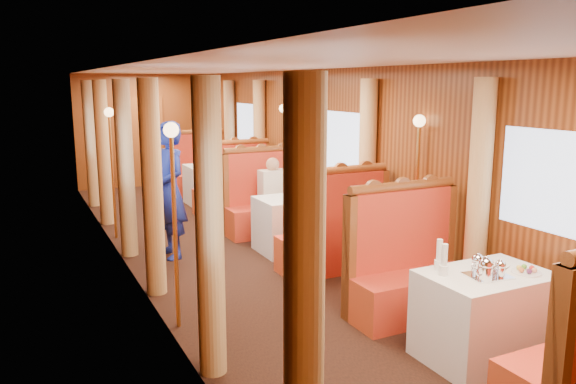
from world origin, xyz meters
TOP-DOWN VIEW (x-y plane):
  - floor at (0.00, 0.00)m, footprint 3.00×12.00m
  - ceiling at (0.00, 0.00)m, footprint 3.00×12.00m
  - wall_far at (0.00, 6.00)m, footprint 3.00×0.01m
  - wall_left at (-1.50, 0.00)m, footprint 0.01×12.00m
  - wall_right at (1.50, 0.00)m, footprint 0.01×12.00m
  - doorway_far at (0.00, 5.97)m, footprint 0.80×0.04m
  - table_near at (0.75, -3.50)m, footprint 1.05×0.72m
  - banquette_near_aft at (0.75, -2.49)m, footprint 1.30×0.55m
  - table_mid at (0.75, 0.00)m, footprint 1.05×0.72m
  - banquette_mid_fwd at (0.75, -1.01)m, footprint 1.30×0.55m
  - banquette_mid_aft at (0.75, 1.01)m, footprint 1.30×0.55m
  - table_far at (0.75, 3.50)m, footprint 1.05×0.72m
  - banquette_far_fwd at (0.75, 2.49)m, footprint 1.30×0.55m
  - banquette_far_aft at (0.75, 4.51)m, footprint 1.30×0.55m
  - tea_tray at (0.68, -3.56)m, footprint 0.37×0.31m
  - teapot_left at (0.58, -3.64)m, footprint 0.19×0.14m
  - teapot_right at (0.74, -3.63)m, footprint 0.16×0.13m
  - teapot_back at (0.65, -3.48)m, footprint 0.19×0.16m
  - fruit_plate at (1.04, -3.64)m, footprint 0.24×0.24m
  - cup_inboard at (0.39, -3.38)m, footprint 0.08×0.08m
  - cup_outboard at (0.44, -3.25)m, footprint 0.08×0.08m
  - rose_vase_mid at (0.73, 0.00)m, footprint 0.06×0.06m
  - rose_vase_far at (0.75, 3.50)m, footprint 0.06×0.06m
  - window_left_near at (-1.49, -3.50)m, footprint 0.01×1.20m
  - curtain_left_near_a at (-1.38, -4.28)m, footprint 0.22×0.22m
  - curtain_left_near_b at (-1.38, -2.72)m, footprint 0.22×0.22m
  - window_right_near at (1.49, -3.50)m, footprint 0.01×1.20m
  - curtain_right_near_b at (1.38, -2.72)m, footprint 0.22×0.22m
  - window_left_mid at (-1.49, 0.00)m, footprint 0.01×1.20m
  - curtain_left_mid_a at (-1.38, -0.78)m, footprint 0.22×0.22m
  - curtain_left_mid_b at (-1.38, 0.78)m, footprint 0.22×0.22m
  - window_right_mid at (1.49, 0.00)m, footprint 0.01×1.20m
  - curtain_right_mid_a at (1.38, -0.78)m, footprint 0.22×0.22m
  - curtain_right_mid_b at (1.38, 0.78)m, footprint 0.22×0.22m
  - window_left_far at (-1.49, 3.50)m, footprint 0.01×1.20m
  - curtain_left_far_a at (-1.38, 2.72)m, footprint 0.22×0.22m
  - curtain_left_far_b at (-1.38, 4.28)m, footprint 0.22×0.22m
  - window_right_far at (1.49, 3.50)m, footprint 0.01×1.20m
  - curtain_right_far_a at (1.38, 2.72)m, footprint 0.22×0.22m
  - curtain_right_far_b at (1.38, 4.28)m, footprint 0.22×0.22m
  - sconce_left_fore at (-1.40, -1.75)m, footprint 0.14×0.14m
  - sconce_right_fore at (1.40, -1.75)m, footprint 0.14×0.14m
  - sconce_left_aft at (-1.40, 1.75)m, footprint 0.14×0.14m
  - sconce_right_aft at (1.40, 1.75)m, footprint 0.14×0.14m
  - steward at (-0.89, 0.46)m, footprint 0.54×0.73m
  - passenger at (0.75, 0.73)m, footprint 0.40×0.44m

SIDE VIEW (x-z plane):
  - floor at x=0.00m, z-range -0.01..0.01m
  - table_near at x=0.75m, z-range 0.00..0.75m
  - table_mid at x=0.75m, z-range 0.00..0.75m
  - table_far at x=0.75m, z-range 0.00..0.75m
  - banquette_near_aft at x=0.75m, z-range -0.25..1.09m
  - banquette_mid_fwd at x=0.75m, z-range -0.25..1.09m
  - banquette_mid_aft at x=0.75m, z-range -0.25..1.09m
  - banquette_far_fwd at x=0.75m, z-range -0.25..1.09m
  - banquette_far_aft at x=0.75m, z-range -0.25..1.09m
  - passenger at x=0.75m, z-range 0.36..1.12m
  - tea_tray at x=0.68m, z-range 0.75..0.76m
  - fruit_plate at x=1.04m, z-range 0.74..0.80m
  - teapot_right at x=0.74m, z-range 0.75..0.86m
  - teapot_back at x=0.65m, z-range 0.75..0.88m
  - teapot_left at x=0.58m, z-range 0.75..0.90m
  - cup_inboard at x=0.39m, z-range 0.72..0.99m
  - cup_outboard at x=0.44m, z-range 0.72..0.99m
  - steward at x=-0.89m, z-range 0.00..1.81m
  - rose_vase_mid at x=0.73m, z-range 0.75..1.11m
  - rose_vase_far at x=0.75m, z-range 0.75..1.11m
  - doorway_far at x=0.00m, z-range 0.00..2.00m
  - curtain_left_near_a at x=-1.38m, z-range 0.00..2.35m
  - curtain_left_near_b at x=-1.38m, z-range 0.00..2.35m
  - curtain_right_near_b at x=1.38m, z-range 0.00..2.35m
  - curtain_left_mid_a at x=-1.38m, z-range 0.00..2.35m
  - curtain_left_mid_b at x=-1.38m, z-range 0.00..2.35m
  - curtain_right_mid_a at x=1.38m, z-range 0.00..2.35m
  - curtain_right_mid_b at x=1.38m, z-range 0.00..2.35m
  - curtain_left_far_a at x=-1.38m, z-range 0.00..2.35m
  - curtain_left_far_b at x=-1.38m, z-range 0.00..2.35m
  - curtain_right_far_a at x=1.38m, z-range 0.00..2.35m
  - curtain_right_far_b at x=1.38m, z-range 0.00..2.35m
  - wall_far at x=0.00m, z-range 0.00..2.50m
  - wall_left at x=-1.50m, z-range 0.00..2.50m
  - wall_right at x=1.50m, z-range 0.00..2.50m
  - sconce_left_fore at x=-1.40m, z-range 0.41..2.36m
  - sconce_right_fore at x=1.40m, z-range 0.41..2.36m
  - sconce_left_aft at x=-1.40m, z-range 0.41..2.36m
  - sconce_right_aft at x=1.40m, z-range 0.41..2.36m
  - window_left_near at x=-1.49m, z-range 1.00..1.90m
  - window_right_near at x=1.49m, z-range 1.00..1.90m
  - window_left_mid at x=-1.49m, z-range 1.00..1.90m
  - window_right_mid at x=1.49m, z-range 1.00..1.90m
  - window_left_far at x=-1.49m, z-range 1.00..1.90m
  - window_right_far at x=1.49m, z-range 1.00..1.90m
  - ceiling at x=0.00m, z-range 2.49..2.51m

